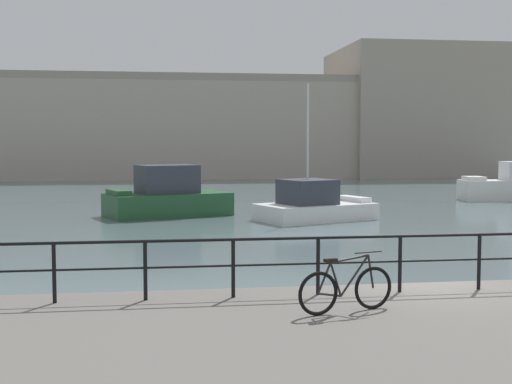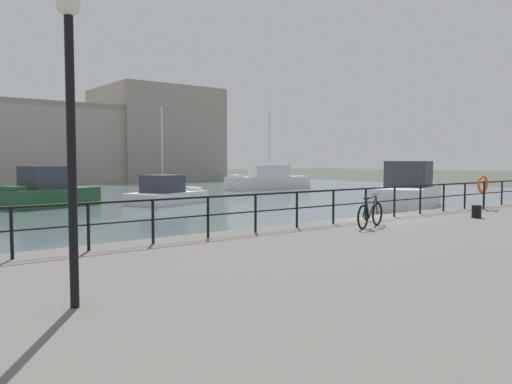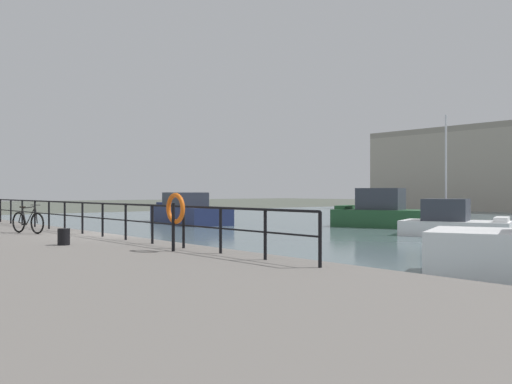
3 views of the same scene
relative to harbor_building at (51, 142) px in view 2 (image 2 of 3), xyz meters
The scene contains 12 objects.
ground_plane 58.79m from the harbor_building, 96.31° to the right, with size 240.00×240.00×0.00m, color #4C5147.
water_basin 29.21m from the harbor_building, 102.95° to the right, with size 80.00×60.00×0.01m, color slate.
harbor_building is the anchor object (origin of this frame).
moored_small_launch 33.68m from the harbor_building, 69.88° to the right, with size 9.31×2.43×7.83m.
moored_white_yacht 40.65m from the harbor_building, 96.47° to the right, with size 5.98×4.64×6.29m.
moored_green_narrowboat 51.92m from the harbor_building, 83.53° to the right, with size 7.95×5.61×2.81m.
moored_blue_motorboat 39.25m from the harbor_building, 106.80° to the right, with size 6.50×4.68×2.51m.
quay_railing 59.60m from the harbor_building, 97.73° to the right, with size 23.51×0.07×1.08m.
parked_bicycle 61.03m from the harbor_building, 98.15° to the right, with size 1.72×0.54×0.98m.
mooring_bollard 61.20m from the harbor_building, 93.50° to the right, with size 0.32×0.32×0.44m, color black.
life_ring_stand 59.57m from the harbor_building, 90.51° to the right, with size 0.75×0.16×1.40m.
quay_lamp_post 65.74m from the harbor_building, 106.18° to the right, with size 0.32×0.32×4.20m.
Camera 2 is at (-14.16, -11.77, 2.87)m, focal length 35.77 mm.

